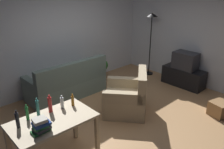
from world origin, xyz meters
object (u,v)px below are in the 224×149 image
(potted_plant, at_px, (102,67))
(bottle_amber, at_px, (73,101))
(tv_stand, at_px, (183,77))
(bottle_tall, at_px, (38,108))
(bottle_green, at_px, (27,113))
(book_stack, at_px, (41,125))
(tv, at_px, (185,61))
(armchair, at_px, (128,98))
(couch, at_px, (68,84))
(torchiere_lamp, at_px, (151,27))
(storage_box, at_px, (221,108))
(bottle_red, at_px, (50,104))
(bottle_clear, at_px, (62,102))
(desk, at_px, (53,126))
(bottle_dark, at_px, (17,120))

(potted_plant, relative_size, bottle_amber, 2.79)
(tv_stand, relative_size, bottle_tall, 3.73)
(bottle_green, distance_m, book_stack, 0.41)
(tv, xyz_separation_m, armchair, (-2.08, 0.09, -0.38))
(couch, xyz_separation_m, torchiere_lamp, (2.60, -0.42, 1.11))
(couch, distance_m, storage_box, 3.47)
(bottle_red, bearing_deg, bottle_clear, -5.59)
(desk, height_order, storage_box, desk)
(bottle_green, bearing_deg, storage_box, -21.54)
(bottle_clear, bearing_deg, bottle_red, 174.41)
(storage_box, bearing_deg, potted_plant, 98.63)
(armchair, relative_size, bottle_green, 5.13)
(bottle_green, distance_m, bottle_amber, 0.71)
(bottle_clear, bearing_deg, book_stack, -146.15)
(armchair, bearing_deg, tv, 137.46)
(bottle_green, relative_size, bottle_amber, 1.17)
(couch, relative_size, torchiere_lamp, 1.02)
(bottle_green, bearing_deg, torchiere_lamp, 15.00)
(couch, height_order, torchiere_lamp, torchiere_lamp)
(desk, relative_size, bottle_dark, 4.56)
(armchair, distance_m, bottle_red, 1.90)
(armchair, height_order, storage_box, armchair)
(couch, bearing_deg, bottle_tall, 46.72)
(torchiere_lamp, distance_m, bottle_tall, 4.27)
(couch, height_order, tv, same)
(armchair, height_order, bottle_clear, bottle_clear)
(potted_plant, xyz_separation_m, bottle_green, (-2.99, -1.87, 0.53))
(storage_box, relative_size, bottle_tall, 1.63)
(tv, relative_size, storage_box, 1.25)
(storage_box, bearing_deg, couch, 122.23)
(armchair, height_order, bottle_green, bottle_green)
(bottle_dark, bearing_deg, armchair, 3.93)
(bottle_tall, bearing_deg, potted_plant, 33.60)
(storage_box, bearing_deg, armchair, 132.74)
(bottle_tall, relative_size, bottle_clear, 1.36)
(tv_stand, relative_size, book_stack, 4.30)
(couch, relative_size, bottle_green, 7.73)
(bottle_dark, relative_size, bottle_green, 1.11)
(desk, bearing_deg, bottle_green, 138.26)
(bottle_green, bearing_deg, armchair, 1.59)
(bottle_tall, bearing_deg, storage_box, -22.24)
(torchiere_lamp, xyz_separation_m, bottle_green, (-4.23, -1.13, -0.55))
(armchair, xyz_separation_m, bottle_tall, (-2.00, -0.07, 0.57))
(bottle_green, relative_size, bottle_clear, 1.11)
(couch, bearing_deg, tv, 148.67)
(tv, distance_m, potted_plant, 2.30)
(couch, xyz_separation_m, tv_stand, (2.60, -1.58, -0.07))
(torchiere_lamp, bearing_deg, potted_plant, 149.40)
(bottle_clear, bearing_deg, tv_stand, 0.31)
(storage_box, bearing_deg, bottle_green, 158.46)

